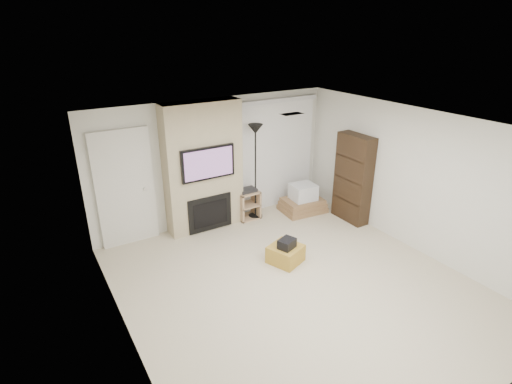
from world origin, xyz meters
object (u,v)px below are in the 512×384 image
floor_lamp (255,145)px  av_stand (248,203)px  box_stack (303,201)px  bookshelf (353,179)px  ottoman (286,254)px

floor_lamp → av_stand: bearing=167.7°
floor_lamp → box_stack: size_ratio=2.03×
box_stack → bookshelf: (0.60, -0.82, 0.67)m
floor_lamp → bookshelf: floor_lamp is taller
ottoman → av_stand: bearing=80.5°
ottoman → box_stack: bearing=44.5°
floor_lamp → box_stack: 1.70m
ottoman → floor_lamp: size_ratio=0.25×
floor_lamp → av_stand: 1.23m
ottoman → floor_lamp: (0.47, 1.75, 1.41)m
av_stand → bookshelf: bookshelf is taller
floor_lamp → box_stack: (1.02, -0.29, -1.33)m
floor_lamp → av_stand: (-0.17, 0.04, -1.21)m
ottoman → bookshelf: bookshelf is taller
floor_lamp → av_stand: size_ratio=3.00×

